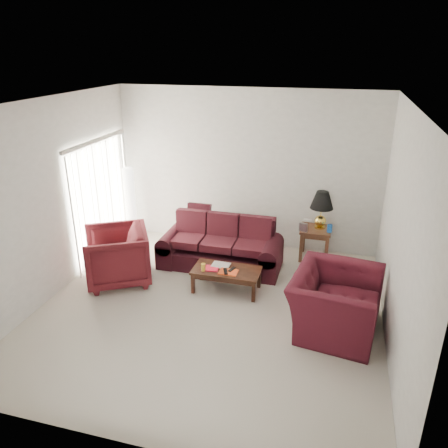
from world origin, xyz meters
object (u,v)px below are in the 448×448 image
Objects in this scene: sofa at (220,244)px; armchair_right at (335,302)px; armchair_left at (117,256)px; floor_lamp at (130,204)px; coffee_table at (226,280)px; end_table at (315,243)px.

sofa is 1.66× the size of armchair_right.
sofa is 2.10× the size of armchair_left.
coffee_table is (2.38, -1.47, -0.56)m from floor_lamp.
end_table is at bearing 1.07° from floor_lamp.
coffee_table is at bearing 78.88° from armchair_right.
end_table is at bearing 30.55° from sofa.
armchair_right is (3.52, -0.43, -0.04)m from armchair_left.
armchair_right is at bearing -11.91° from coffee_table.
armchair_right is (0.42, -2.15, 0.12)m from end_table.
sofa is at bearing 64.19° from armchair_right.
floor_lamp is at bearing 166.05° from sofa.
armchair_left is at bearing -71.43° from floor_lamp.
sofa reaches higher than armchair_right.
armchair_left reaches higher than coffee_table.
sofa is 2.44m from armchair_right.
floor_lamp is 2.85m from coffee_table.
armchair_left reaches higher than sofa.
floor_lamp is at bearing 156.02° from coffee_table.
armchair_left is at bearing 91.66° from armchair_right.
sofa is 1.99× the size of coffee_table.
coffee_table is (-1.27, -1.54, -0.11)m from end_table.
armchair_right is 1.20× the size of coffee_table.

